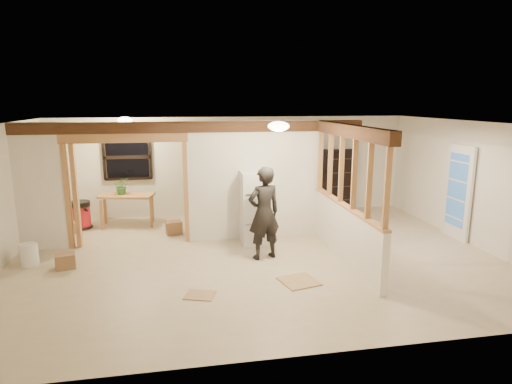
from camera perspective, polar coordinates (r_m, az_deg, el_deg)
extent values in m
cube|color=#C5B092|center=(8.19, -0.04, -8.69)|extent=(9.00, 6.50, 0.01)
cube|color=white|center=(7.66, -0.04, 9.11)|extent=(9.00, 6.50, 0.01)
cube|color=silver|center=(10.99, -3.04, 3.46)|extent=(9.00, 0.01, 2.50)
cube|color=silver|center=(4.78, 6.90, -8.18)|extent=(9.00, 0.01, 2.50)
cube|color=silver|center=(9.68, 27.20, 0.94)|extent=(0.01, 6.50, 2.50)
cube|color=white|center=(9.29, -26.91, 0.54)|extent=(0.90, 0.12, 2.50)
cube|color=white|center=(9.02, -0.14, 1.56)|extent=(2.80, 0.12, 2.50)
cube|color=#B47E4B|center=(8.98, -16.70, 0.02)|extent=(2.46, 0.14, 2.20)
cube|color=#4B2C19|center=(8.75, -7.98, 8.58)|extent=(7.00, 0.18, 0.22)
cube|color=#4B2C19|center=(7.74, 12.36, 7.97)|extent=(0.18, 3.30, 0.22)
cube|color=white|center=(8.08, 11.76, -5.44)|extent=(0.12, 3.20, 1.00)
cube|color=#B47E4B|center=(7.82, 12.12, 2.70)|extent=(0.14, 3.20, 1.32)
cube|color=black|center=(10.86, -16.78, 4.45)|extent=(1.12, 0.10, 1.10)
cube|color=white|center=(9.99, 25.33, -0.04)|extent=(0.12, 0.86, 2.00)
ellipsoid|color=#FFEABF|center=(7.24, 3.03, 8.75)|extent=(0.36, 0.36, 0.16)
ellipsoid|color=#FFEABF|center=(9.91, -17.08, 9.15)|extent=(0.32, 0.32, 0.14)
ellipsoid|color=#FFD88C|center=(9.18, -14.35, 7.23)|extent=(0.07, 0.07, 0.07)
cube|color=silver|center=(8.78, 0.00, -2.11)|extent=(0.61, 0.60, 1.49)
imported|color=black|center=(7.88, 1.07, -2.83)|extent=(0.73, 0.57, 1.74)
cube|color=#B47E4B|center=(10.50, -16.72, -2.32)|extent=(1.30, 0.84, 0.75)
imported|color=#265B25|center=(10.43, -17.47, 0.80)|extent=(0.42, 0.38, 0.40)
cylinder|color=red|center=(10.64, -22.35, -2.84)|extent=(0.59, 0.59, 0.65)
cube|color=black|center=(11.54, 10.97, 1.51)|extent=(0.82, 0.27, 1.64)
cylinder|color=white|center=(8.74, -28.02, -7.37)|extent=(0.42, 0.42, 0.40)
cube|color=#906645|center=(9.67, -10.89, -4.67)|extent=(0.38, 0.34, 0.29)
cube|color=#906645|center=(10.46, -23.47, -4.31)|extent=(0.30, 0.30, 0.25)
cube|color=#906645|center=(8.33, -24.07, -8.41)|extent=(0.37, 0.33, 0.26)
cube|color=tan|center=(7.17, 5.76, -11.75)|extent=(0.68, 0.68, 0.02)
cube|color=tan|center=(6.73, -7.48, -13.47)|extent=(0.53, 0.47, 0.01)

